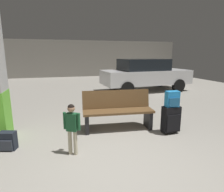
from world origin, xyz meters
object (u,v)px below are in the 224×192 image
Objects in this scene: backpack_bright at (172,99)px; child at (72,124)px; parked_car_near at (145,74)px; bench at (118,110)px; suitcase at (171,119)px; backpack_dark_floor at (8,141)px.

backpack_bright is 0.38× the size of child.
backpack_bright is at bearing -108.64° from parked_car_near.
bench is 2.72× the size of suitcase.
backpack_bright is 2.18m from child.
parked_car_near reaches higher than bench.
parked_car_near is at bearing 57.89° from bench.
bench is 2.29m from backpack_dark_floor.
backpack_bright reaches higher than child.
bench reaches higher than suitcase.
child is 0.21× the size of parked_car_near.
bench is 1.44m from child.
backpack_bright reaches higher than bench.
backpack_bright is (1.04, -0.57, 0.33)m from bench.
child is 1.28m from backpack_dark_floor.
child is at bearing -139.81° from bench.
bench reaches higher than backpack_dark_floor.
child is at bearing -170.56° from backpack_bright.
backpack_bright reaches higher than suitcase.
backpack_bright is 1.00× the size of backpack_dark_floor.
child is at bearing -126.02° from parked_car_near.
suitcase is 0.14× the size of parked_car_near.
backpack_bright is at bearing 9.44° from child.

